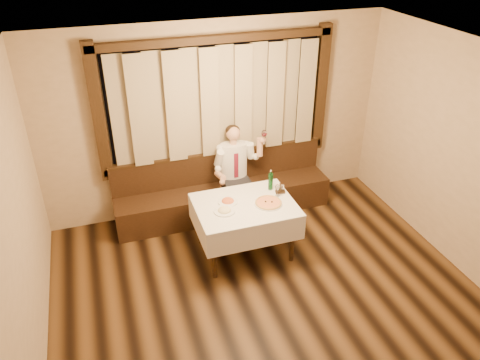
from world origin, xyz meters
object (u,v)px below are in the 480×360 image
object	(u,v)px
pizza	(268,203)
cruet_caddy	(280,190)
banquette	(223,194)
seated_man	(235,165)
pasta_red	(228,200)
dining_table	(245,211)
green_bottle	(271,181)
pasta_cream	(224,209)

from	to	relation	value
pizza	cruet_caddy	bearing A→B (deg)	39.20
banquette	cruet_caddy	world-z (taller)	banquette
banquette	seated_man	distance (m)	0.54
pizza	pasta_red	distance (m)	0.52
dining_table	pizza	size ratio (longest dim) A/B	3.53
seated_man	cruet_caddy	bearing A→B (deg)	-66.64
pasta_red	green_bottle	xyz separation A→B (m)	(0.63, 0.13, 0.09)
green_bottle	pasta_cream	bearing A→B (deg)	-156.50
dining_table	pasta_red	size ratio (longest dim) A/B	4.90
dining_table	cruet_caddy	size ratio (longest dim) A/B	9.52
banquette	pasta_cream	size ratio (longest dim) A/B	11.85
pizza	green_bottle	size ratio (longest dim) A/B	1.25
cruet_caddy	seated_man	xyz separation A→B (m)	(-0.36, 0.83, 0.01)
banquette	pizza	world-z (taller)	banquette
banquette	pasta_red	world-z (taller)	banquette
green_bottle	cruet_caddy	bearing A→B (deg)	-55.60
pasta_red	green_bottle	world-z (taller)	green_bottle
green_bottle	dining_table	bearing A→B (deg)	-151.55
banquette	pasta_cream	distance (m)	1.24
pasta_cream	seated_man	distance (m)	1.12
pizza	cruet_caddy	world-z (taller)	cruet_caddy
green_bottle	seated_man	xyz separation A→B (m)	(-0.27, 0.70, -0.07)
dining_table	pasta_red	bearing A→B (deg)	149.76
dining_table	cruet_caddy	xyz separation A→B (m)	(0.53, 0.11, 0.15)
pasta_cream	cruet_caddy	distance (m)	0.85
dining_table	pizza	bearing A→B (deg)	-17.32
banquette	dining_table	distance (m)	1.08
pizza	banquette	bearing A→B (deg)	104.44
cruet_caddy	green_bottle	bearing A→B (deg)	132.02
pizza	seated_man	world-z (taller)	seated_man
dining_table	green_bottle	bearing A→B (deg)	28.45
banquette	pasta_red	xyz separation A→B (m)	(-0.19, -0.91, 0.48)
pasta_cream	dining_table	bearing A→B (deg)	15.42
banquette	pasta_red	size ratio (longest dim) A/B	12.35
pizza	green_bottle	world-z (taller)	green_bottle
pasta_red	seated_man	bearing A→B (deg)	65.92
banquette	green_bottle	xyz separation A→B (m)	(0.44, -0.78, 0.57)
cruet_caddy	dining_table	bearing A→B (deg)	-160.73
banquette	pasta_cream	world-z (taller)	banquette
banquette	pasta_cream	xyz separation A→B (m)	(-0.30, -1.11, 0.48)
banquette	dining_table	bearing A→B (deg)	-90.00
dining_table	pizza	xyz separation A→B (m)	(0.29, -0.09, 0.12)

